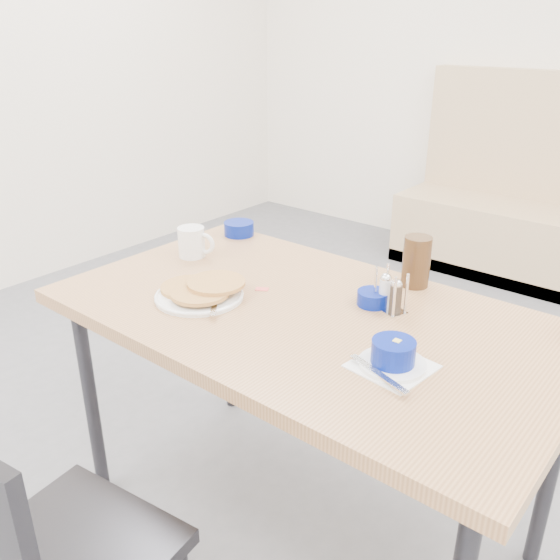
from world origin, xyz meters
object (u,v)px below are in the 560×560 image
Objects in this scene: coffee_mug at (193,242)px; amber_tumbler at (416,262)px; booth_bench at (559,226)px; creamer_bowl at (239,229)px; diner_chair at (30,555)px; grits_setting at (393,356)px; dining_table at (306,331)px; pancake_plate at (201,292)px; condiment_caddy at (390,296)px; butter_bowl at (373,298)px.

amber_tumbler reaches higher than coffee_mug.
creamer_bowl is (-0.57, -2.19, 0.43)m from booth_bench.
diner_chair is 5.80× the size of amber_tumbler.
coffee_mug is at bearing 167.66° from grits_setting.
coffee_mug is at bearing 171.16° from dining_table.
amber_tumbler reaches higher than creamer_bowl.
pancake_plate is 0.53m from condiment_caddy.
booth_bench is 2.43m from condiment_caddy.
pancake_plate is 3.01× the size of butter_bowl.
dining_table is at bearing -128.95° from butter_bowl.
creamer_bowl is at bearing -173.49° from condiment_caddy.
coffee_mug is at bearing 110.31° from diner_chair.
grits_setting is at bearing 53.76° from diner_chair.
amber_tumbler reaches higher than butter_bowl.
butter_bowl is (0.12, 0.15, 0.08)m from dining_table.
condiment_caddy is at bearing -82.76° from amber_tumbler.
dining_table is at bearing -30.86° from creamer_bowl.
condiment_caddy is (0.45, 0.27, 0.02)m from pancake_plate.
creamer_bowl is at bearing -104.54° from booth_bench.
butter_bowl is at bearing -156.43° from condiment_caddy.
grits_setting is (0.32, -0.10, 0.09)m from dining_table.
amber_tumbler is at bearing 66.75° from dining_table.
booth_bench reaches higher than coffee_mug.
grits_setting is at bearing 1.78° from pancake_plate.
coffee_mug is at bearing -159.46° from amber_tumbler.
butter_bowl is 0.58× the size of amber_tumbler.
coffee_mug reaches higher than dining_table.
creamer_bowl is at bearing 121.64° from pancake_plate.
amber_tumbler is (0.72, 0.00, 0.05)m from creamer_bowl.
coffee_mug is (-0.47, 0.90, 0.30)m from diner_chair.
amber_tumbler is (0.43, 0.46, 0.06)m from pancake_plate.
booth_bench is 21.46× the size of butter_bowl.
booth_bench is at bearing 93.81° from amber_tumbler.
pancake_plate is at bearing 100.09° from diner_chair.
creamer_bowl reaches higher than pancake_plate.
dining_table is at bearing -8.84° from coffee_mug.
booth_bench is 16.35× the size of condiment_caddy.
amber_tumbler reaches higher than dining_table.
condiment_caddy is at bearing 121.16° from grits_setting.
booth_bench is at bearing 75.46° from creamer_bowl.
diner_chair is 0.86m from grits_setting.
pancake_plate is at bearing -96.08° from booth_bench.
diner_chair reaches higher than grits_setting.
butter_bowl is at bearing -15.61° from creamer_bowl.
pancake_plate is 1.39× the size of grits_setting.
coffee_mug is 1.10× the size of condiment_caddy.
grits_setting is 2.16× the size of butter_bowl.
dining_table is 0.32m from pancake_plate.
grits_setting reaches higher than creamer_bowl.
dining_table is (0.00, -2.53, 0.35)m from booth_bench.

